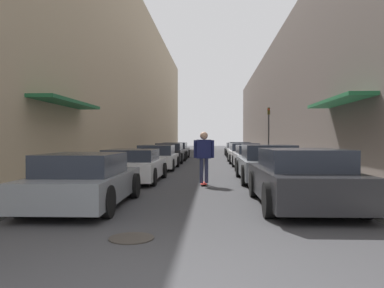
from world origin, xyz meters
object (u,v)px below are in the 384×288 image
(parked_car_left_2, at_px, (157,158))
(parked_car_right_2, at_px, (254,157))
(parked_car_right_4, at_px, (239,151))
(parked_car_right_1, at_px, (267,164))
(parked_car_left_3, at_px, (170,153))
(parked_car_right_3, at_px, (244,153))
(parked_car_left_0, at_px, (85,181))
(manhole_cover, at_px, (131,238))
(parked_car_left_1, at_px, (133,166))
(parked_car_left_4, at_px, (176,151))
(skateboarder, at_px, (204,152))
(traffic_light, at_px, (269,128))
(parked_car_right_5, at_px, (236,149))
(parked_car_right_0, at_px, (301,178))

(parked_car_left_2, height_order, parked_car_right_2, parked_car_left_2)
(parked_car_right_4, bearing_deg, parked_car_right_1, -90.39)
(parked_car_left_3, bearing_deg, parked_car_right_3, -2.26)
(parked_car_right_4, bearing_deg, parked_car_left_0, -102.92)
(manhole_cover, bearing_deg, parked_car_right_2, 76.25)
(parked_car_left_3, distance_m, manhole_cover, 19.08)
(parked_car_left_3, relative_size, parked_car_right_3, 1.04)
(parked_car_left_1, relative_size, manhole_cover, 6.11)
(parked_car_left_0, bearing_deg, parked_car_left_2, 89.76)
(parked_car_left_0, bearing_deg, parked_car_right_1, 47.90)
(parked_car_right_2, xyz_separation_m, manhole_cover, (-3.34, -13.67, -0.60))
(parked_car_left_4, distance_m, manhole_cover, 24.38)
(parked_car_left_4, distance_m, skateboarder, 17.68)
(manhole_cover, bearing_deg, traffic_light, 75.60)
(parked_car_left_4, relative_size, traffic_light, 1.32)
(parked_car_left_1, distance_m, manhole_cover, 7.94)
(parked_car_right_1, relative_size, parked_car_right_3, 1.03)
(parked_car_left_0, bearing_deg, skateboarder, 57.93)
(parked_car_right_3, distance_m, parked_car_right_4, 5.66)
(parked_car_left_3, xyz_separation_m, parked_car_right_5, (5.00, 10.74, -0.03))
(parked_car_right_2, relative_size, parked_car_right_4, 1.06)
(parked_car_right_4, bearing_deg, parked_car_left_1, -106.63)
(parked_car_left_2, relative_size, parked_car_right_4, 1.02)
(parked_car_right_4, bearing_deg, parked_car_right_2, -89.96)
(parked_car_left_0, height_order, parked_car_right_1, parked_car_right_1)
(parked_car_right_3, bearing_deg, parked_car_right_5, 89.41)
(parked_car_right_3, bearing_deg, traffic_light, 7.64)
(parked_car_left_2, height_order, parked_car_right_5, parked_car_left_2)
(traffic_light, bearing_deg, parked_car_left_3, -179.80)
(parked_car_left_2, xyz_separation_m, parked_car_left_3, (0.01, 5.58, 0.04))
(parked_car_left_2, distance_m, parked_car_left_4, 10.88)
(parked_car_right_1, distance_m, parked_car_right_3, 10.73)
(parked_car_right_0, relative_size, parked_car_right_1, 0.94)
(parked_car_left_4, relative_size, parked_car_right_5, 1.08)
(parked_car_right_2, bearing_deg, parked_car_right_4, 90.04)
(parked_car_left_0, bearing_deg, parked_car_right_4, 77.08)
(parked_car_left_1, relative_size, parked_car_left_4, 0.93)
(parked_car_right_0, distance_m, parked_car_right_5, 26.81)
(parked_car_left_0, height_order, parked_car_left_2, parked_car_left_2)
(parked_car_left_3, relative_size, parked_car_left_4, 1.03)
(parked_car_right_4, height_order, traffic_light, traffic_light)
(parked_car_right_0, height_order, parked_car_right_4, same)
(skateboarder, relative_size, traffic_light, 0.51)
(parked_car_left_1, height_order, parked_car_left_2, parked_car_left_2)
(parked_car_left_1, distance_m, parked_car_right_0, 6.87)
(manhole_cover, distance_m, traffic_light, 19.78)
(parked_car_left_1, height_order, parked_car_right_4, parked_car_right_4)
(parked_car_left_4, distance_m, parked_car_right_3, 7.46)
(parked_car_left_2, height_order, traffic_light, traffic_light)
(parked_car_right_3, relative_size, manhole_cover, 6.47)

